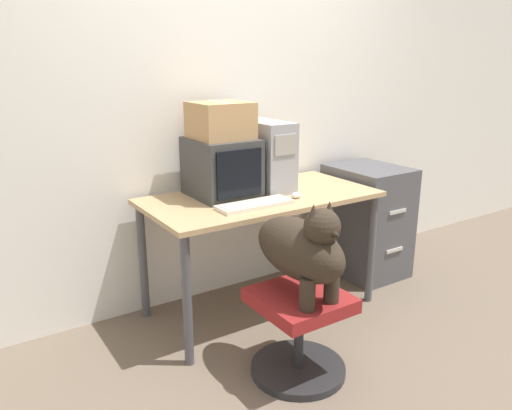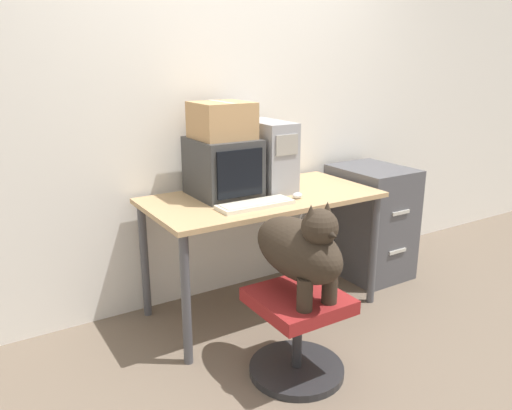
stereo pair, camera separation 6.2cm
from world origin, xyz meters
TOP-DOWN VIEW (x-y plane):
  - ground_plane at (0.00, 0.00)m, footprint 12.00×12.00m
  - wall_back at (0.00, 0.79)m, footprint 8.00×0.05m
  - desk at (0.00, 0.36)m, footprint 1.44×0.73m
  - crt_monitor at (-0.20, 0.49)m, footprint 0.36×0.42m
  - pc_tower at (0.11, 0.48)m, footprint 0.21×0.43m
  - keyboard at (-0.17, 0.18)m, footprint 0.45×0.16m
  - computer_mouse at (0.14, 0.19)m, footprint 0.06×0.05m
  - office_chair at (-0.23, -0.33)m, footprint 0.50×0.50m
  - dog at (-0.23, -0.34)m, footprint 0.27×0.60m
  - filing_cabinet at (1.00, 0.42)m, footprint 0.46×0.58m
  - cardboard_box at (-0.20, 0.50)m, footprint 0.33×0.32m

SIDE VIEW (x-z plane):
  - ground_plane at x=0.00m, z-range 0.00..0.00m
  - office_chair at x=-0.23m, z-range 0.02..0.47m
  - filing_cabinet at x=1.00m, z-range 0.00..0.83m
  - desk at x=0.00m, z-range 0.30..1.07m
  - dog at x=-0.23m, z-range 0.45..0.96m
  - keyboard at x=-0.17m, z-range 0.77..0.80m
  - computer_mouse at x=0.14m, z-range 0.77..0.81m
  - crt_monitor at x=-0.20m, z-range 0.77..1.13m
  - pc_tower at x=0.11m, z-range 0.77..1.21m
  - cardboard_box at x=-0.20m, z-range 1.13..1.34m
  - wall_back at x=0.00m, z-range 0.00..2.60m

